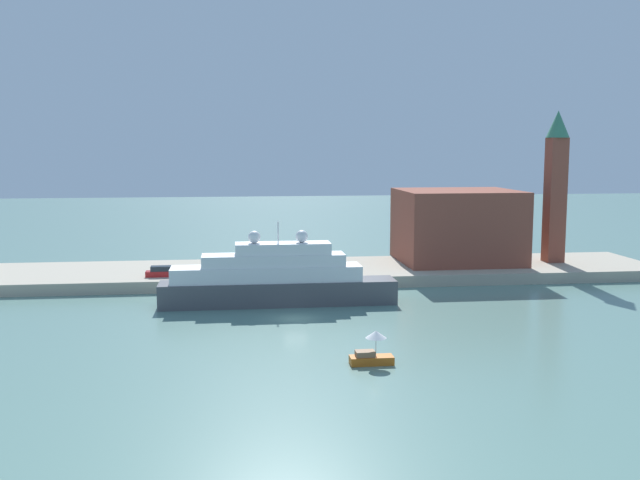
{
  "coord_description": "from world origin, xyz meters",
  "views": [
    {
      "loc": [
        -6.88,
        -77.67,
        18.81
      ],
      "look_at": [
        3.45,
        6.0,
        7.95
      ],
      "focal_mm": 40.67,
      "sensor_mm": 36.0,
      "label": 1
    }
  ],
  "objects": [
    {
      "name": "ground",
      "position": [
        0.0,
        0.0,
        0.0
      ],
      "size": [
        400.0,
        400.0,
        0.0
      ],
      "primitive_type": "plane",
      "color": "slate"
    },
    {
      "name": "quay_dock",
      "position": [
        0.0,
        25.08,
        0.78
      ],
      "size": [
        110.0,
        18.16,
        1.57
      ],
      "primitive_type": "cube",
      "color": "#ADA38E",
      "rests_on": "ground"
    },
    {
      "name": "large_yacht",
      "position": [
        -1.75,
        7.66,
        3.03
      ],
      "size": [
        28.26,
        4.46,
        10.03
      ],
      "color": "#4C4C51",
      "rests_on": "ground"
    },
    {
      "name": "small_motorboat",
      "position": [
        5.12,
        -17.48,
        1.15
      ],
      "size": [
        3.8,
        1.84,
        2.98
      ],
      "color": "#C66019",
      "rests_on": "ground"
    },
    {
      "name": "harbor_building",
      "position": [
        27.02,
        27.53,
        6.98
      ],
      "size": [
        17.29,
        15.16,
        10.82
      ],
      "primitive_type": "cube",
      "color": "brown",
      "rests_on": "quay_dock"
    },
    {
      "name": "bell_tower",
      "position": [
        41.35,
        25.47,
        13.86
      ],
      "size": [
        3.41,
        3.41,
        22.57
      ],
      "color": "brown",
      "rests_on": "quay_dock"
    },
    {
      "name": "parked_car",
      "position": [
        -16.13,
        19.86,
        2.17
      ],
      "size": [
        4.55,
        1.6,
        1.41
      ],
      "color": "#B21E1E",
      "rests_on": "quay_dock"
    },
    {
      "name": "person_figure",
      "position": [
        -10.27,
        20.66,
        2.41
      ],
      "size": [
        0.36,
        0.36,
        1.8
      ],
      "color": "#334C8C",
      "rests_on": "quay_dock"
    },
    {
      "name": "mooring_bollard",
      "position": [
        1.86,
        17.17,
        1.89
      ],
      "size": [
        0.44,
        0.44,
        0.64
      ],
      "primitive_type": "cylinder",
      "color": "black",
      "rests_on": "quay_dock"
    }
  ]
}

